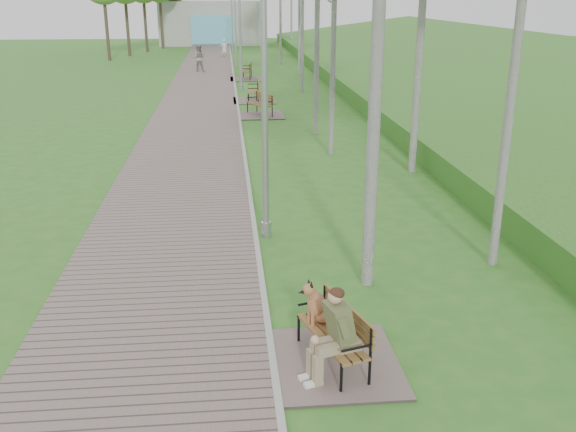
# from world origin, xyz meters

# --- Properties ---
(ground) EXTENTS (120.00, 120.00, 0.00)m
(ground) POSITION_xyz_m (0.00, 0.00, 0.00)
(ground) COLOR #2F6A23
(ground) RESTS_ON ground
(walkway) EXTENTS (3.50, 67.00, 0.04)m
(walkway) POSITION_xyz_m (-1.75, 21.50, 0.02)
(walkway) COLOR #73625D
(walkway) RESTS_ON ground
(kerb) EXTENTS (0.10, 67.00, 0.05)m
(kerb) POSITION_xyz_m (0.00, 21.50, 0.03)
(kerb) COLOR #999993
(kerb) RESTS_ON ground
(embankment) EXTENTS (14.00, 70.00, 1.60)m
(embankment) POSITION_xyz_m (12.00, 20.00, 0.00)
(embankment) COLOR #48812D
(embankment) RESTS_ON ground
(building_north) EXTENTS (10.00, 5.20, 4.00)m
(building_north) POSITION_xyz_m (-1.50, 50.97, 1.99)
(building_north) COLOR #9E9E99
(building_north) RESTS_ON ground
(bench_main) EXTENTS (1.71, 1.90, 1.49)m
(bench_main) POSITION_xyz_m (0.74, -6.35, 0.41)
(bench_main) COLOR #73625D
(bench_main) RESTS_ON ground
(bench_second) EXTENTS (1.83, 2.03, 1.12)m
(bench_second) POSITION_xyz_m (0.84, 12.26, 0.21)
(bench_second) COLOR #73625D
(bench_second) RESTS_ON ground
(bench_third) EXTENTS (1.91, 2.12, 1.17)m
(bench_third) POSITION_xyz_m (0.76, 16.03, 0.22)
(bench_third) COLOR #73625D
(bench_third) RESTS_ON ground
(bench_far) EXTENTS (1.96, 2.18, 1.20)m
(bench_far) POSITION_xyz_m (0.73, 23.89, 0.23)
(bench_far) COLOR #73625D
(bench_far) RESTS_ON ground
(lamp_post_near) EXTENTS (0.21, 0.21, 5.47)m
(lamp_post_near) POSITION_xyz_m (0.22, -1.44, 2.56)
(lamp_post_near) COLOR #999BA0
(lamp_post_near) RESTS_ON ground
(lamp_post_second) EXTENTS (0.20, 0.20, 5.12)m
(lamp_post_second) POSITION_xyz_m (0.31, 19.59, 2.39)
(lamp_post_second) COLOR #999BA0
(lamp_post_second) RESTS_ON ground
(lamp_post_third) EXTENTS (0.19, 0.19, 5.03)m
(lamp_post_third) POSITION_xyz_m (0.25, 29.79, 2.35)
(lamp_post_third) COLOR #999BA0
(lamp_post_third) RESTS_ON ground
(lamp_post_far) EXTENTS (0.21, 0.21, 5.47)m
(lamp_post_far) POSITION_xyz_m (0.21, 42.14, 2.56)
(lamp_post_far) COLOR #999BA0
(lamp_post_far) RESTS_ON ground
(pedestrian_near) EXTENTS (0.55, 0.37, 1.49)m
(pedestrian_near) POSITION_xyz_m (-0.51, 35.92, 0.74)
(pedestrian_near) COLOR beige
(pedestrian_near) RESTS_ON ground
(pedestrian_far) EXTENTS (0.89, 0.73, 1.70)m
(pedestrian_far) POSITION_xyz_m (-2.13, 28.01, 0.85)
(pedestrian_far) COLOR gray
(pedestrian_far) RESTS_ON ground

